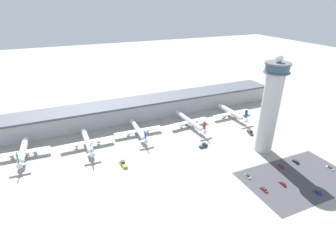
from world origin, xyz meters
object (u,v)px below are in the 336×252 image
at_px(car_blue_compact, 296,162).
at_px(service_truck_water, 24,155).
at_px(control_tower, 270,106).
at_px(service_truck_fuel, 204,146).
at_px(airplane_gate_delta, 190,122).
at_px(service_truck_catering, 250,132).
at_px(airplane_gate_bravo, 87,142).
at_px(service_truck_baggage, 123,164).
at_px(car_yellow_taxi, 318,192).
at_px(car_black_suv, 330,168).
at_px(car_maroon_suv, 283,184).
at_px(airplane_gate_echo, 232,113).
at_px(airplane_gate_alpha, 23,152).
at_px(car_red_hatchback, 281,166).
at_px(airplane_gate_charlie, 138,130).
at_px(car_green_van, 248,176).
at_px(car_grey_coupe, 264,190).

bearing_deg(car_blue_compact, service_truck_water, 154.11).
xyz_separation_m(control_tower, service_truck_fuel, (-35.75, 19.68, -31.42)).
xyz_separation_m(airplane_gate_delta, service_truck_catering, (37.18, -29.86, -3.46)).
height_order(control_tower, airplane_gate_bravo, control_tower).
xyz_separation_m(service_truck_baggage, car_yellow_taxi, (89.73, -67.82, -0.42)).
xyz_separation_m(airplane_gate_delta, car_yellow_taxi, (25.15, -100.37, -3.89)).
distance_m(car_black_suv, car_blue_compact, 19.24).
distance_m(airplane_gate_delta, car_blue_compact, 83.06).
xyz_separation_m(service_truck_water, car_blue_compact, (160.41, -77.86, -0.35)).
bearing_deg(control_tower, car_maroon_suv, -114.95).
bearing_deg(car_maroon_suv, car_blue_compact, 28.63).
bearing_deg(car_blue_compact, airplane_gate_echo, 86.30).
xyz_separation_m(airplane_gate_delta, service_truck_baggage, (-64.58, -32.55, -3.48)).
distance_m(service_truck_catering, service_truck_water, 163.45).
xyz_separation_m(airplane_gate_alpha, airplane_gate_echo, (164.83, -0.89, -0.13)).
height_order(airplane_gate_echo, car_red_hatchback, airplane_gate_echo).
height_order(airplane_gate_alpha, airplane_gate_charlie, airplane_gate_alpha).
bearing_deg(car_green_van, control_tower, 35.31).
xyz_separation_m(car_yellow_taxi, car_maroon_suv, (-11.93, 13.09, 0.01)).
distance_m(service_truck_baggage, car_black_suv, 128.33).
bearing_deg(airplane_gate_echo, control_tower, -103.79).
bearing_deg(car_grey_coupe, service_truck_water, 143.50).
bearing_deg(car_red_hatchback, car_maroon_suv, -132.10).
distance_m(service_truck_water, car_yellow_taxi, 180.97).
relative_size(service_truck_baggage, car_green_van, 2.02).
distance_m(airplane_gate_alpha, car_black_suv, 195.49).
bearing_deg(airplane_gate_echo, service_truck_catering, -99.77).
distance_m(airplane_gate_delta, car_green_van, 73.84).
distance_m(car_green_van, car_maroon_suv, 19.21).
bearing_deg(airplane_gate_echo, car_red_hatchback, -102.91).
bearing_deg(car_grey_coupe, car_green_van, 91.90).
bearing_deg(service_truck_baggage, airplane_gate_delta, 26.75).
relative_size(control_tower, car_grey_coupe, 13.69).
xyz_separation_m(control_tower, car_black_suv, (22.16, -34.65, -31.84)).
distance_m(airplane_gate_delta, service_truck_fuel, 33.81).
relative_size(airplane_gate_bravo, car_blue_compact, 7.88).
height_order(car_green_van, car_maroon_suv, car_maroon_suv).
xyz_separation_m(airplane_gate_echo, service_truck_fuel, (-48.98, -34.25, -3.34)).
height_order(control_tower, airplane_gate_delta, control_tower).
bearing_deg(car_yellow_taxi, airplane_gate_echo, 80.29).
relative_size(service_truck_catering, car_red_hatchback, 1.78).
relative_size(control_tower, car_blue_compact, 13.77).
distance_m(car_green_van, car_red_hatchback, 25.74).
xyz_separation_m(airplane_gate_bravo, car_black_suv, (133.05, -86.06, -3.86)).
xyz_separation_m(airplane_gate_bravo, service_truck_water, (-41.16, 5.21, -3.49)).
bearing_deg(control_tower, car_yellow_taxi, -94.99).
bearing_deg(car_red_hatchback, airplane_gate_charlie, 132.05).
distance_m(airplane_gate_bravo, car_blue_compact, 139.70).
xyz_separation_m(airplane_gate_alpha, service_truck_catering, (159.48, -32.00, -3.44)).
bearing_deg(airplane_gate_charlie, airplane_gate_echo, -0.65).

